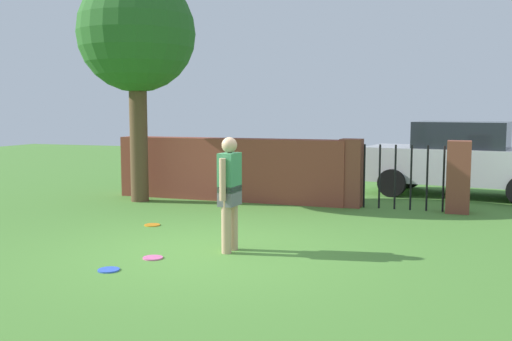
# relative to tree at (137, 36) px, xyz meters

# --- Properties ---
(ground_plane) EXTENTS (40.00, 40.00, 0.00)m
(ground_plane) POSITION_rel_tree_xyz_m (3.29, -3.65, -3.57)
(ground_plane) COLOR #4C8433
(brick_wall) EXTENTS (5.20, 0.50, 1.37)m
(brick_wall) POSITION_rel_tree_xyz_m (1.79, 0.79, -2.88)
(brick_wall) COLOR brown
(brick_wall) RESTS_ON ground
(tree) EXTENTS (2.51, 2.51, 4.88)m
(tree) POSITION_rel_tree_xyz_m (0.00, 0.00, 0.00)
(tree) COLOR brown
(tree) RESTS_ON ground
(person) EXTENTS (0.24, 0.54, 1.62)m
(person) POSITION_rel_tree_xyz_m (3.55, -3.54, -2.67)
(person) COLOR tan
(person) RESTS_ON ground
(fence_gate) EXTENTS (2.52, 0.44, 1.40)m
(fence_gate) POSITION_rel_tree_xyz_m (5.53, 0.79, -2.87)
(fence_gate) COLOR brown
(fence_gate) RESTS_ON ground
(car) EXTENTS (4.40, 2.39, 1.72)m
(car) POSITION_rel_tree_xyz_m (6.62, 3.11, -2.70)
(car) COLOR #B7B7BC
(car) RESTS_ON ground
(frisbee_orange) EXTENTS (0.27, 0.27, 0.02)m
(frisbee_orange) POSITION_rel_tree_xyz_m (1.59, -2.29, -3.56)
(frisbee_orange) COLOR orange
(frisbee_orange) RESTS_ON ground
(frisbee_blue) EXTENTS (0.27, 0.27, 0.02)m
(frisbee_blue) POSITION_rel_tree_xyz_m (2.48, -4.96, -3.56)
(frisbee_blue) COLOR blue
(frisbee_blue) RESTS_ON ground
(frisbee_pink) EXTENTS (0.27, 0.27, 0.02)m
(frisbee_pink) POSITION_rel_tree_xyz_m (2.71, -4.25, -3.56)
(frisbee_pink) COLOR pink
(frisbee_pink) RESTS_ON ground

